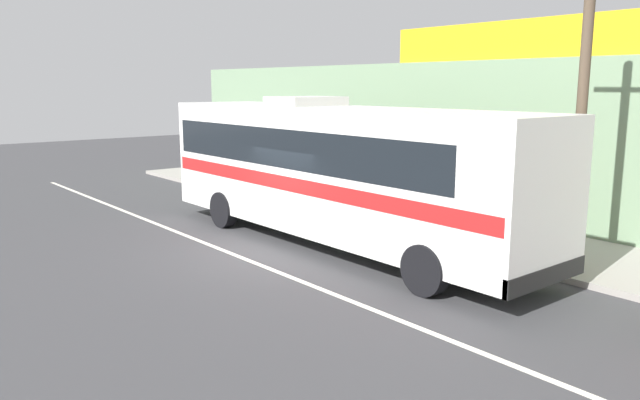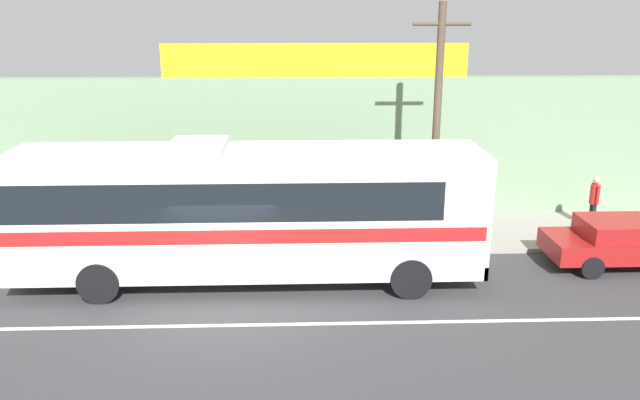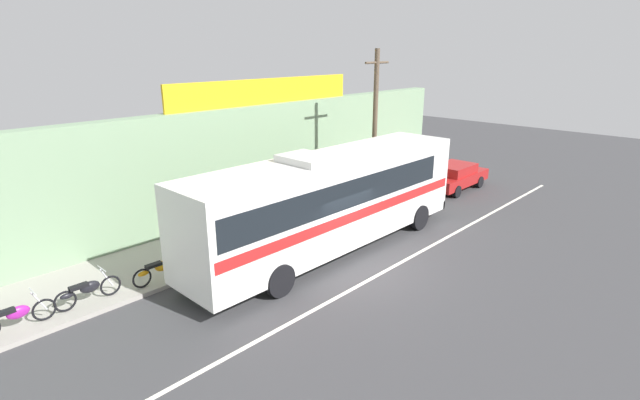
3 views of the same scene
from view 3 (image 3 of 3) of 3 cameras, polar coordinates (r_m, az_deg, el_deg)
ground_plane at (r=16.43m, az=4.56°, el=-8.19°), size 70.00×70.00×0.00m
sidewalk_slab at (r=19.79m, az=-7.20°, el=-3.42°), size 30.00×3.60×0.14m
storefront_facade at (r=20.75m, az=-11.24°, el=4.12°), size 30.00×0.70×4.80m
storefront_billboard at (r=21.76m, az=-6.36°, el=12.85°), size 10.12×0.12×1.10m
road_center_stripe at (r=15.99m, az=6.80°, el=-9.01°), size 30.00×0.14×0.01m
intercity_bus at (r=17.03m, az=1.16°, el=0.31°), size 12.05×2.69×3.78m
parked_car at (r=26.09m, az=15.84°, el=2.80°), size 4.29×1.85×1.37m
utility_pole at (r=22.00m, az=6.59°, el=8.79°), size 1.60×0.22×7.03m
motorcycle_blue at (r=15.37m, az=-26.18°, el=-9.67°), size 1.89×0.56×0.94m
motorcycle_black at (r=14.92m, az=-32.82°, el=-11.61°), size 1.95×0.56×0.94m
motorcycle_green at (r=15.91m, az=-18.60°, el=-7.78°), size 1.93×0.56×0.94m
pedestrian_far_left at (r=27.73m, az=11.12°, el=4.85°), size 0.30×0.48×1.70m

